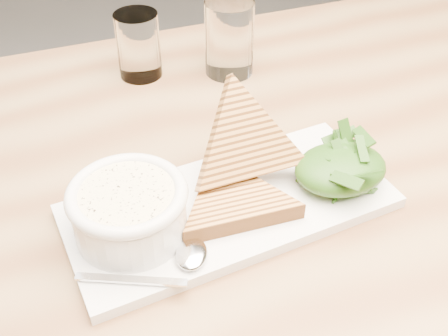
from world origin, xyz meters
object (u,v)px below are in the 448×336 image
object	(u,v)px
table_top	(257,179)
glass_near	(138,45)
platter	(230,206)
glass_far	(229,38)
soup_bowl	(130,215)

from	to	relation	value
table_top	glass_near	size ratio (longest dim) A/B	12.23
platter	glass_near	distance (m)	0.35
table_top	glass_far	world-z (taller)	glass_far
platter	glass_near	bearing A→B (deg)	94.56
soup_bowl	glass_near	distance (m)	0.36
glass_far	glass_near	bearing A→B (deg)	164.67
platter	soup_bowl	xyz separation A→B (m)	(-0.12, -0.01, 0.03)
soup_bowl	glass_near	bearing A→B (deg)	75.60
table_top	soup_bowl	bearing A→B (deg)	-158.40
table_top	platter	bearing A→B (deg)	-134.34
glass_near	platter	bearing A→B (deg)	-85.44
platter	glass_far	size ratio (longest dim) A/B	3.23
table_top	glass_near	xyz separation A→B (m)	(-0.09, 0.28, 0.07)
soup_bowl	glass_far	distance (m)	0.39
soup_bowl	glass_far	world-z (taller)	glass_far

